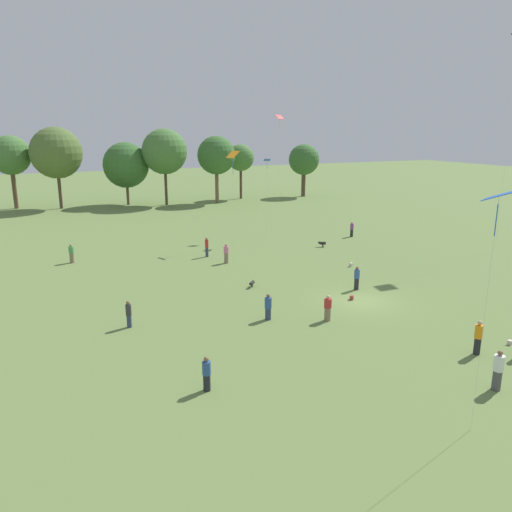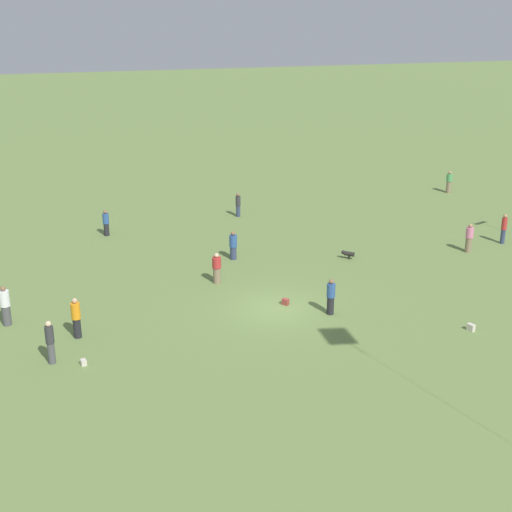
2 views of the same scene
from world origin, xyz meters
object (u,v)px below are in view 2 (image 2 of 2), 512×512
(person_9, at_px, (331,297))
(person_11, at_px, (76,318))
(person_5, at_px, (238,205))
(person_3, at_px, (106,223))
(picnic_bag_2, at_px, (83,362))
(dog_0, at_px, (348,254))
(person_0, at_px, (504,229))
(person_8, at_px, (469,238))
(picnic_bag_1, at_px, (285,302))
(person_1, at_px, (50,342))
(person_4, at_px, (449,182))
(person_10, at_px, (217,268))
(picnic_bag_0, at_px, (471,327))
(person_2, at_px, (233,246))
(person_6, at_px, (5,306))

(person_9, xyz_separation_m, person_11, (-0.81, -11.66, 0.05))
(person_5, bearing_deg, person_3, -122.46)
(person_11, height_order, picnic_bag_2, person_11)
(person_9, distance_m, dog_0, 7.78)
(person_3, bearing_deg, person_9, 116.98)
(person_0, xyz_separation_m, person_3, (-8.30, -23.09, -0.13))
(person_5, distance_m, person_8, 15.53)
(picnic_bag_1, bearing_deg, person_8, 108.46)
(person_1, xyz_separation_m, person_4, (-19.58, 29.83, -0.13))
(person_5, bearing_deg, person_10, -63.12)
(person_11, bearing_deg, person_10, -141.67)
(picnic_bag_2, bearing_deg, person_4, 125.11)
(dog_0, height_order, picnic_bag_0, dog_0)
(person_11, xyz_separation_m, picnic_bag_1, (-0.82, 9.96, -0.79))
(person_1, xyz_separation_m, person_10, (-6.64, 8.52, -0.15))
(person_3, distance_m, person_5, 9.19)
(picnic_bag_0, bearing_deg, dog_0, -170.86)
(person_0, bearing_deg, person_9, -7.41)
(person_4, relative_size, picnic_bag_0, 4.33)
(person_1, height_order, person_2, person_1)
(person_2, relative_size, person_8, 0.96)
(picnic_bag_0, xyz_separation_m, picnic_bag_1, (-5.08, -7.13, -0.01))
(person_2, distance_m, dog_0, 6.60)
(picnic_bag_1, relative_size, picnic_bag_2, 1.22)
(picnic_bag_2, bearing_deg, person_9, 99.11)
(person_2, bearing_deg, person_5, 138.55)
(person_5, height_order, person_11, person_11)
(person_6, bearing_deg, person_10, 53.60)
(person_0, height_order, person_11, person_11)
(person_1, distance_m, picnic_bag_1, 11.51)
(person_9, bearing_deg, dog_0, 63.33)
(picnic_bag_1, bearing_deg, person_3, -150.84)
(person_1, bearing_deg, person_0, -145.02)
(person_8, relative_size, person_9, 0.98)
(person_3, height_order, person_8, person_8)
(person_0, height_order, person_1, person_1)
(person_9, height_order, picnic_bag_1, person_9)
(person_6, bearing_deg, picnic_bag_1, 35.07)
(person_8, bearing_deg, picnic_bag_0, -90.24)
(person_5, xyz_separation_m, person_11, (15.85, -11.54, 0.10))
(person_2, relative_size, person_5, 1.01)
(person_10, distance_m, picnic_bag_0, 13.10)
(person_6, xyz_separation_m, person_8, (-2.88, 25.78, -0.10))
(person_9, xyz_separation_m, picnic_bag_2, (1.85, -11.57, -0.76))
(person_0, bearing_deg, person_2, -39.56)
(person_1, relative_size, person_9, 1.07)
(dog_0, bearing_deg, person_10, 141.56)
(picnic_bag_0, bearing_deg, person_9, -122.41)
(person_10, distance_m, picnic_bag_2, 10.26)
(person_4, xyz_separation_m, picnic_bag_0, (21.70, -11.60, -0.67))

